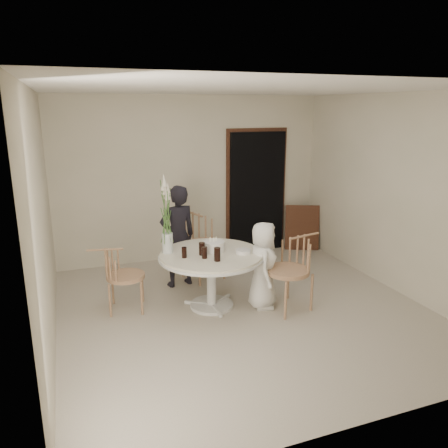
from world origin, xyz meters
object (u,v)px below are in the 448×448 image
object	(u,v)px
boy	(263,265)
chair_left	(116,270)
chair_right	(296,261)
flower_vase	(167,218)
birthday_cake	(214,246)
table	(211,262)
chair_far	(198,236)
girl	(178,236)

from	to	relation	value
boy	chair_left	bearing A→B (deg)	92.27
chair_right	chair_left	xyz separation A→B (m)	(-2.16, 0.68, -0.08)
boy	flower_vase	distance (m)	1.35
chair_right	birthday_cake	world-z (taller)	chair_right
chair_right	boy	xyz separation A→B (m)	(-0.40, 0.14, -0.05)
flower_vase	birthday_cake	bearing A→B (deg)	-14.57
table	chair_far	world-z (taller)	chair_far
table	chair_far	size ratio (longest dim) A/B	1.36
chair_left	boy	xyz separation A→B (m)	(1.77, -0.54, 0.03)
table	girl	world-z (taller)	girl
girl	boy	xyz separation A→B (m)	(0.83, -1.07, -0.17)
girl	boy	bearing A→B (deg)	117.12
chair_left	birthday_cake	distance (m)	1.26
chair_left	birthday_cake	bearing A→B (deg)	-91.00
chair_left	flower_vase	xyz separation A→B (m)	(0.64, -0.11, 0.64)
chair_right	boy	world-z (taller)	boy
flower_vase	girl	bearing A→B (deg)	65.21
chair_far	chair_left	distance (m)	1.53
chair_right	birthday_cake	distance (m)	1.06
chair_left	flower_vase	size ratio (longest dim) A/B	0.82
chair_far	chair_right	size ratio (longest dim) A/B	1.03
birthday_cake	flower_vase	bearing A→B (deg)	165.43
chair_far	girl	size ratio (longest dim) A/B	0.67
birthday_cake	chair_right	bearing A→B (deg)	-23.67
table	chair_right	xyz separation A→B (m)	(1.01, -0.36, -0.00)
chair_far	birthday_cake	bearing A→B (deg)	-113.30
table	boy	bearing A→B (deg)	-19.62
table	girl	size ratio (longest dim) A/B	0.91
birthday_cake	flower_vase	distance (m)	0.70
chair_far	flower_vase	bearing A→B (deg)	-144.25
table	flower_vase	xyz separation A→B (m)	(-0.51, 0.21, 0.56)
chair_far	birthday_cake	size ratio (longest dim) A/B	3.62
chair_far	flower_vase	world-z (taller)	flower_vase
chair_right	chair_left	distance (m)	2.27
girl	chair_right	bearing A→B (deg)	124.75
chair_left	girl	distance (m)	1.09
boy	girl	bearing A→B (deg)	57.31
boy	birthday_cake	world-z (taller)	boy
chair_right	birthday_cake	size ratio (longest dim) A/B	3.52
chair_left	girl	bearing A→B (deg)	-49.71
chair_far	girl	distance (m)	0.47
table	girl	bearing A→B (deg)	104.26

